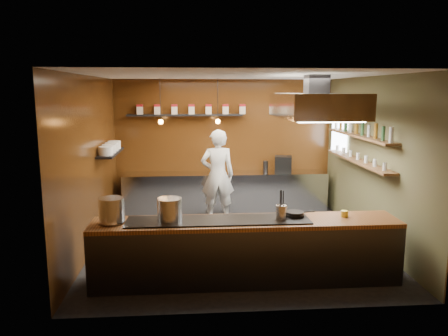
{
  "coord_description": "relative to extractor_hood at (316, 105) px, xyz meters",
  "views": [
    {
      "loc": [
        -0.77,
        -7.56,
        2.74
      ],
      "look_at": [
        -0.17,
        0.4,
        1.33
      ],
      "focal_mm": 35.0,
      "sensor_mm": 36.0,
      "label": 1
    }
  ],
  "objects": [
    {
      "name": "window_pane",
      "position": [
        1.15,
        2.1,
        -0.61
      ],
      "size": [
        0.0,
        1.0,
        1.0
      ],
      "primitive_type": "plane",
      "rotation": [
        1.57,
        0.0,
        -1.57
      ],
      "color": "white",
      "rests_on": "right_wall"
    },
    {
      "name": "pendant_left",
      "position": [
        -2.7,
        2.1,
        -0.35
      ],
      "size": [
        0.1,
        0.1,
        0.95
      ],
      "color": "black",
      "rests_on": "ceiling"
    },
    {
      "name": "stockpot_large",
      "position": [
        -3.18,
        -1.19,
        -1.39
      ],
      "size": [
        0.39,
        0.39,
        0.34
      ],
      "primitive_type": "cylinder",
      "rotation": [
        0.0,
        0.0,
        0.12
      ],
      "color": "silver",
      "rests_on": "pass_counter"
    },
    {
      "name": "ceiling",
      "position": [
        -1.3,
        0.4,
        0.49
      ],
      "size": [
        5.0,
        5.0,
        0.0
      ],
      "primitive_type": "plane",
      "rotation": [
        3.14,
        0.0,
        0.0
      ],
      "color": "silver",
      "rests_on": "back_wall"
    },
    {
      "name": "storage_tins",
      "position": [
        -2.05,
        2.76,
        -0.17
      ],
      "size": [
        2.43,
        0.13,
        0.22
      ],
      "color": "beige",
      "rests_on": "tin_shelf"
    },
    {
      "name": "chef",
      "position": [
        -1.52,
        1.91,
        -1.53
      ],
      "size": [
        0.73,
        0.49,
        1.95
      ],
      "primitive_type": "imported",
      "rotation": [
        0.0,
        0.0,
        3.18
      ],
      "color": "white",
      "rests_on": "floor"
    },
    {
      "name": "bottle_shelf_lower",
      "position": [
        1.04,
        0.7,
        -1.06
      ],
      "size": [
        0.26,
        2.8,
        0.04
      ],
      "primitive_type": "cube",
      "color": "brown",
      "rests_on": "right_wall"
    },
    {
      "name": "back_wall",
      "position": [
        -1.3,
        2.9,
        -1.01
      ],
      "size": [
        5.0,
        0.0,
        5.0
      ],
      "primitive_type": "plane",
      "rotation": [
        1.57,
        0.0,
        0.0
      ],
      "color": "#3D1F0B",
      "rests_on": "ground"
    },
    {
      "name": "bottles",
      "position": [
        1.04,
        0.7,
        -0.45
      ],
      "size": [
        0.06,
        2.66,
        0.24
      ],
      "color": "silver",
      "rests_on": "bottle_shelf_upper"
    },
    {
      "name": "floor",
      "position": [
        -1.3,
        0.4,
        -2.51
      ],
      "size": [
        5.0,
        5.0,
        0.0
      ],
      "primitive_type": "plane",
      "color": "black",
      "rests_on": "ground"
    },
    {
      "name": "butter_jar",
      "position": [
        0.16,
        -1.14,
        -1.54
      ],
      "size": [
        0.13,
        0.13,
        0.09
      ],
      "primitive_type": "cylinder",
      "rotation": [
        0.0,
        0.0,
        0.25
      ],
      "color": "yellow",
      "rests_on": "pass_counter"
    },
    {
      "name": "bottle_shelf_upper",
      "position": [
        1.04,
        0.7,
        -0.59
      ],
      "size": [
        0.26,
        2.8,
        0.04
      ],
      "primitive_type": "cube",
      "color": "brown",
      "rests_on": "right_wall"
    },
    {
      "name": "espresso_machine",
      "position": [
        0.02,
        2.52,
        -1.42
      ],
      "size": [
        0.44,
        0.42,
        0.37
      ],
      "primitive_type": "cube",
      "rotation": [
        0.0,
        0.0,
        -0.2
      ],
      "color": "black",
      "rests_on": "prep_counter"
    },
    {
      "name": "right_wall",
      "position": [
        1.2,
        0.4,
        -1.01
      ],
      "size": [
        0.0,
        5.0,
        5.0
      ],
      "primitive_type": "plane",
      "rotation": [
        1.57,
        0.0,
        -1.57
      ],
      "color": "brown",
      "rests_on": "ground"
    },
    {
      "name": "pass_counter",
      "position": [
        -1.3,
        -1.2,
        -2.04
      ],
      "size": [
        4.4,
        0.72,
        0.94
      ],
      "color": "#38383D",
      "rests_on": "floor"
    },
    {
      "name": "wine_glasses",
      "position": [
        1.04,
        0.7,
        -0.97
      ],
      "size": [
        0.07,
        2.37,
        0.13
      ],
      "color": "silver",
      "rests_on": "bottle_shelf_lower"
    },
    {
      "name": "utensil_crock",
      "position": [
        -0.8,
        -1.24,
        -1.47
      ],
      "size": [
        0.17,
        0.17,
        0.2
      ],
      "primitive_type": "cylinder",
      "rotation": [
        0.0,
        0.0,
        -0.12
      ],
      "color": "silver",
      "rests_on": "pass_counter"
    },
    {
      "name": "extractor_hood",
      "position": [
        0.0,
        0.0,
        0.0
      ],
      "size": [
        1.2,
        2.0,
        0.72
      ],
      "color": "#38383D",
      "rests_on": "ceiling"
    },
    {
      "name": "pendant_right",
      "position": [
        -1.5,
        2.1,
        -0.35
      ],
      "size": [
        0.1,
        0.1,
        0.95
      ],
      "color": "black",
      "rests_on": "ceiling"
    },
    {
      "name": "tin_shelf",
      "position": [
        -2.2,
        2.76,
        -0.31
      ],
      "size": [
        2.6,
        0.26,
        0.04
      ],
      "primitive_type": "cube",
      "color": "black",
      "rests_on": "back_wall"
    },
    {
      "name": "plate_shelf",
      "position": [
        -3.64,
        1.4,
        -0.96
      ],
      "size": [
        0.3,
        1.4,
        0.04
      ],
      "primitive_type": "cube",
      "color": "black",
      "rests_on": "left_wall"
    },
    {
      "name": "left_wall",
      "position": [
        -3.8,
        0.4,
        -1.01
      ],
      "size": [
        0.0,
        5.0,
        5.0
      ],
      "primitive_type": "plane",
      "rotation": [
        1.57,
        0.0,
        1.57
      ],
      "color": "#3D1F0B",
      "rests_on": "ground"
    },
    {
      "name": "stockpot_small",
      "position": [
        -2.39,
        -1.2,
        -1.4
      ],
      "size": [
        0.36,
        0.36,
        0.32
      ],
      "primitive_type": "cylinder",
      "rotation": [
        0.0,
        0.0,
        -0.05
      ],
      "color": "silver",
      "rests_on": "pass_counter"
    },
    {
      "name": "prep_counter",
      "position": [
        -1.3,
        2.57,
        -2.06
      ],
      "size": [
        4.6,
        0.65,
        0.9
      ],
      "primitive_type": "cube",
      "color": "silver",
      "rests_on": "floor"
    },
    {
      "name": "plate_stacks",
      "position": [
        -3.64,
        1.4,
        -0.86
      ],
      "size": [
        0.26,
        1.16,
        0.16
      ],
      "color": "white",
      "rests_on": "plate_shelf"
    },
    {
      "name": "frying_pan",
      "position": [
        -0.57,
        -1.12,
        -1.53
      ],
      "size": [
        0.45,
        0.28,
        0.07
      ],
      "color": "black",
      "rests_on": "pass_counter"
    }
  ]
}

